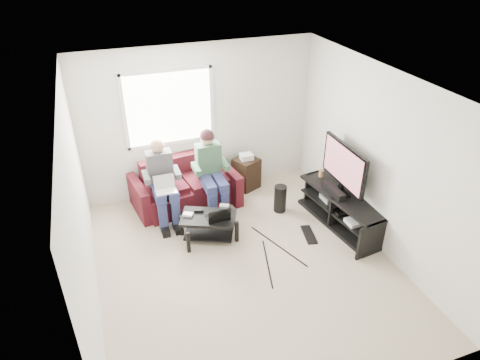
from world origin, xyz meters
name	(u,v)px	position (x,y,z in m)	size (l,w,h in m)	color
floor	(245,264)	(0.00, 0.00, 0.00)	(4.50, 4.50, 0.00)	#B7A98E
ceiling	(247,86)	(0.00, 0.00, 2.60)	(4.50, 4.50, 0.00)	white
wall_back	(200,121)	(0.00, 2.25, 1.30)	(4.50, 4.50, 0.00)	silver
wall_front	(339,317)	(0.00, -2.25, 1.30)	(4.50, 4.50, 0.00)	silver
wall_left	(81,217)	(-2.00, 0.00, 1.30)	(4.50, 4.50, 0.00)	silver
wall_right	(379,161)	(2.00, 0.00, 1.30)	(4.50, 4.50, 0.00)	silver
window	(169,108)	(-0.50, 2.23, 1.60)	(1.48, 0.04, 1.28)	white
sofa	(185,188)	(-0.43, 1.82, 0.30)	(1.82, 1.00, 0.80)	#451117
person_left	(162,179)	(-0.83, 1.53, 0.72)	(0.40, 0.70, 1.33)	navy
person_right	(211,166)	(-0.03, 1.55, 0.78)	(0.40, 0.71, 1.37)	navy
laptop_silver	(165,188)	(-0.83, 1.29, 0.70)	(0.32, 0.22, 0.24)	silver
coffee_table	(209,222)	(-0.32, 0.74, 0.30)	(0.94, 0.78, 0.40)	black
laptop_black	(217,211)	(-0.20, 0.66, 0.52)	(0.34, 0.24, 0.24)	black
controller_a	(188,215)	(-0.60, 0.86, 0.42)	(0.14, 0.09, 0.04)	silver
controller_b	(199,210)	(-0.42, 0.92, 0.42)	(0.14, 0.09, 0.04)	black
controller_c	(224,206)	(-0.02, 0.89, 0.42)	(0.14, 0.09, 0.04)	gray
tv_stand	(341,211)	(1.77, 0.38, 0.25)	(0.72, 1.72, 0.55)	black
tv	(344,166)	(1.76, 0.48, 1.01)	(0.12, 1.10, 0.81)	black
soundbar	(334,190)	(1.65, 0.48, 0.60)	(0.12, 0.50, 0.10)	black
drink_cup	(321,173)	(1.72, 1.01, 0.61)	(0.08, 0.08, 0.12)	#AA7749
console_white	(356,221)	(1.77, -0.02, 0.32)	(0.30, 0.22, 0.06)	silver
console_grey	(332,197)	(1.77, 0.68, 0.33)	(0.34, 0.26, 0.08)	gray
console_black	(344,209)	(1.77, 0.33, 0.32)	(0.38, 0.30, 0.07)	black
subwoofer	(280,199)	(1.01, 1.05, 0.23)	(0.21, 0.21, 0.47)	black
keyboard_floor	(309,235)	(1.16, 0.28, 0.01)	(0.15, 0.46, 0.03)	black
end_table	(246,172)	(0.75, 1.96, 0.30)	(0.39, 0.39, 0.68)	black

